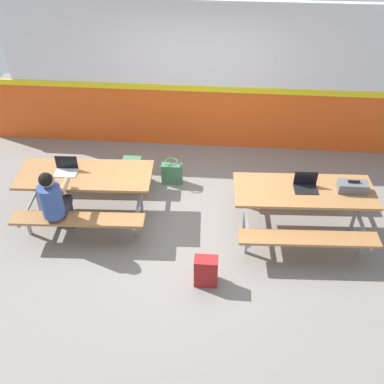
% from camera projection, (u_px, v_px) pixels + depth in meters
% --- Properties ---
extents(ground_plane, '(10.00, 10.00, 0.02)m').
position_uv_depth(ground_plane, '(192.00, 222.00, 6.72)').
color(ground_plane, gray).
extents(accent_backdrop, '(8.00, 0.14, 2.60)m').
position_uv_depth(accent_backdrop, '(202.00, 82.00, 7.64)').
color(accent_backdrop, '#E55119').
rests_on(accent_backdrop, ground).
extents(picnic_table_left, '(1.97, 1.63, 0.74)m').
position_uv_depth(picnic_table_left, '(86.00, 183.00, 6.52)').
color(picnic_table_left, '#9E6B3D').
rests_on(picnic_table_left, ground).
extents(picnic_table_right, '(1.97, 1.63, 0.74)m').
position_uv_depth(picnic_table_right, '(303.00, 199.00, 6.23)').
color(picnic_table_right, '#9E6B3D').
rests_on(picnic_table_right, ground).
extents(student_nearer, '(0.37, 0.53, 1.21)m').
position_uv_depth(student_nearer, '(54.00, 200.00, 6.02)').
color(student_nearer, '#2D2D38').
rests_on(student_nearer, ground).
extents(laptop_silver, '(0.33, 0.23, 0.22)m').
position_uv_depth(laptop_silver, '(66.00, 169.00, 6.43)').
color(laptop_silver, silver).
rests_on(laptop_silver, picnic_table_left).
extents(laptop_dark, '(0.33, 0.23, 0.22)m').
position_uv_depth(laptop_dark, '(306.00, 185.00, 6.13)').
color(laptop_dark, black).
rests_on(laptop_dark, picnic_table_right).
extents(toolbox_grey, '(0.40, 0.18, 0.18)m').
position_uv_depth(toolbox_grey, '(352.00, 187.00, 6.07)').
color(toolbox_grey, '#595B60').
rests_on(toolbox_grey, picnic_table_right).
extents(backpack_dark, '(0.30, 0.22, 0.44)m').
position_uv_depth(backpack_dark, '(133.00, 169.00, 7.39)').
color(backpack_dark, '#3F724C').
rests_on(backpack_dark, ground).
extents(tote_bag_bright, '(0.34, 0.21, 0.43)m').
position_uv_depth(tote_bag_bright, '(172.00, 173.00, 7.36)').
color(tote_bag_bright, '#3F724C').
rests_on(tote_bag_bright, ground).
extents(satchel_spare, '(0.30, 0.22, 0.44)m').
position_uv_depth(satchel_spare, '(206.00, 271.00, 5.67)').
color(satchel_spare, maroon).
rests_on(satchel_spare, ground).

